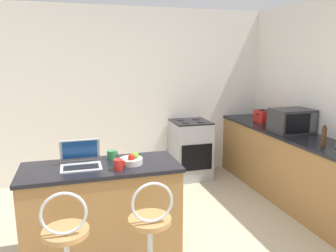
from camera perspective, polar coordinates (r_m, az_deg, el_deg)
name	(u,v)px	position (r m, az deg, el deg)	size (l,w,h in m)	color
wall_back	(120,95)	(5.05, -8.40, 5.31)	(12.00, 0.06, 2.60)	silver
breakfast_bar	(103,211)	(3.23, -11.28, -14.39)	(1.42, 0.60, 0.91)	#9E703D
counter_right	(296,169)	(4.56, 21.32, -7.02)	(0.59, 3.13, 0.91)	#9E703D
bar_stool_far	(151,241)	(2.74, -3.06, -19.40)	(0.40, 0.40, 0.97)	silver
laptop	(81,159)	(3.08, -14.97, -5.63)	(0.36, 0.32, 0.23)	#B7BABF
microwave	(292,121)	(4.54, 20.73, 0.87)	(0.50, 0.38, 0.31)	#2D2D30
toaster	(263,116)	(5.12, 16.18, 1.63)	(0.20, 0.25, 0.19)	red
stove_range	(190,149)	(5.14, 3.92, -4.10)	(0.56, 0.57, 0.91)	#9EA3A8
mug_blue	(264,116)	(5.41, 16.44, 1.71)	(0.10, 0.08, 0.10)	#2D51AD
mug_red	(119,165)	(2.89, -8.58, -6.68)	(0.10, 0.08, 0.10)	red
fruit_bowl	(132,160)	(3.04, -6.32, -5.86)	(0.21, 0.21, 0.11)	silver
pepper_mill	(324,136)	(3.99, 25.50, -1.56)	(0.05, 0.05, 0.24)	#4C2D19
mug_green	(112,155)	(3.21, -9.75, -4.94)	(0.11, 0.09, 0.09)	#338447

